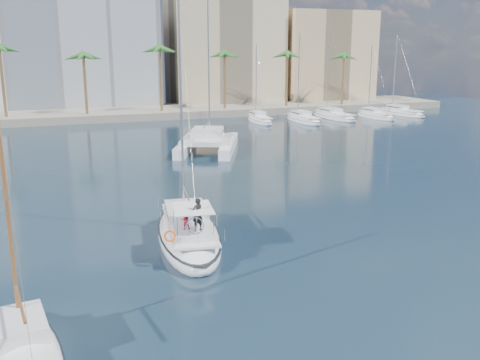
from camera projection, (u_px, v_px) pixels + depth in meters
name	position (u px, v px, depth m)	size (l,w,h in m)	color
ground	(247.00, 237.00, 32.55)	(160.00, 160.00, 0.00)	black
quay	(115.00, 113.00, 87.96)	(120.00, 14.00, 1.20)	gray
building_modern	(30.00, 30.00, 91.64)	(42.00, 16.00, 28.00)	silver
building_beige	(224.00, 54.00, 101.25)	(20.00, 14.00, 20.00)	#C1AB8A
building_tan_right	(322.00, 59.00, 106.37)	(18.00, 12.00, 18.00)	tan
palm_centre	(115.00, 53.00, 81.98)	(3.60, 3.60, 12.30)	brown
palm_right	(313.00, 53.00, 93.36)	(3.60, 3.60, 12.30)	brown
main_sloop	(188.00, 233.00, 31.58)	(5.12, 11.52, 16.51)	white
small_sloop	(26.00, 357.00, 19.17)	(3.46, 8.17, 11.38)	white
catamaran	(208.00, 140.00, 59.41)	(10.12, 13.15, 17.20)	white
seagull	(170.00, 207.00, 35.30)	(1.15, 0.49, 0.21)	silver
moored_yacht_a	(260.00, 122.00, 82.05)	(2.72, 9.35, 11.90)	white
moored_yacht_b	(303.00, 122.00, 82.41)	(3.14, 10.78, 13.72)	white
moored_yacht_c	(334.00, 118.00, 86.40)	(3.55, 12.21, 15.54)	white
moored_yacht_d	(375.00, 118.00, 86.76)	(2.72, 9.35, 11.90)	white
moored_yacht_e	(401.00, 115.00, 90.76)	(3.14, 10.78, 13.72)	white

